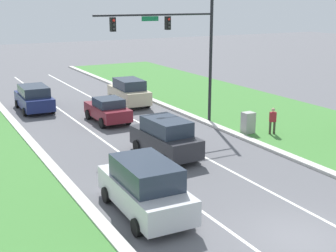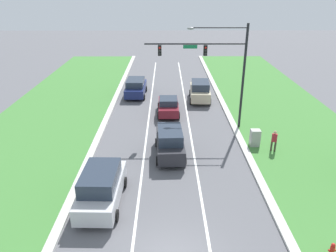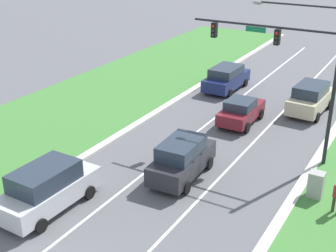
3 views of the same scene
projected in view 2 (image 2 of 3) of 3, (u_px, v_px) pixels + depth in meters
The scene contains 9 objects.
traffic_signal_mast at pixel (217, 61), 25.90m from camera, with size 8.03×0.41×8.63m.
burgundy_sedan at pixel (168, 106), 30.67m from camera, with size 2.07×4.23×1.67m.
navy_suv at pixel (136, 87), 35.90m from camera, with size 2.29×4.85×1.87m.
champagne_suv at pixel (200, 91), 34.41m from camera, with size 2.34×4.73×2.06m.
charcoal_suv at pixel (170, 142), 23.15m from camera, with size 2.21×4.65×2.05m.
silver_suv at pixel (101, 187), 18.00m from camera, with size 2.34×5.08×2.12m.
utility_cabinet at pixel (255, 138), 24.58m from camera, with size 0.70×0.60×1.36m.
pedestrian at pixel (274, 140), 23.66m from camera, with size 0.43×0.34×1.69m.
fire_hydrant at pixel (332, 250), 14.69m from camera, with size 0.34×0.20×0.70m.
Camera 2 is at (-0.22, -10.92, 11.27)m, focal length 35.00 mm.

